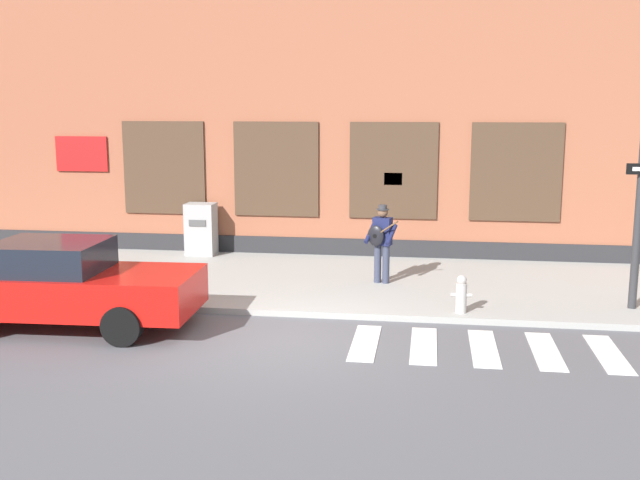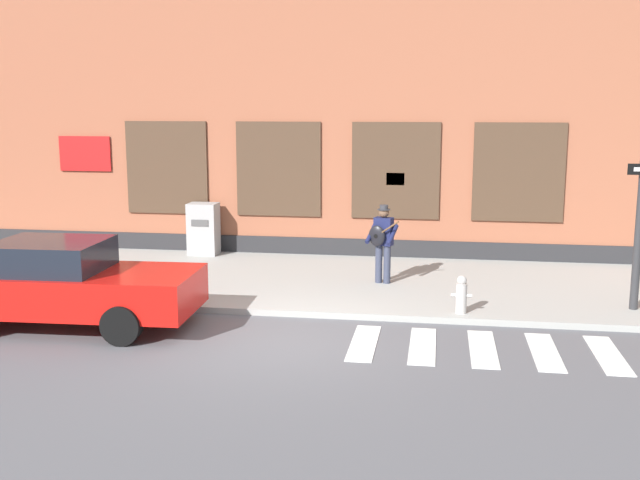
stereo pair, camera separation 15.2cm
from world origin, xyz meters
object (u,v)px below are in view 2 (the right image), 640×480
at_px(busker, 382,239).
at_px(utility_box, 204,229).
at_px(red_car, 63,284).
at_px(fire_hydrant, 461,295).

xyz_separation_m(busker, utility_box, (-4.69, 2.40, -0.29)).
bearing_deg(red_car, utility_box, 84.13).
relative_size(red_car, fire_hydrant, 6.67).
height_order(red_car, utility_box, red_car).
distance_m(utility_box, fire_hydrant, 7.74).
height_order(red_car, fire_hydrant, red_car).
relative_size(red_car, utility_box, 3.58).
relative_size(utility_box, fire_hydrant, 1.86).
bearing_deg(fire_hydrant, red_car, -167.50).
height_order(busker, fire_hydrant, busker).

